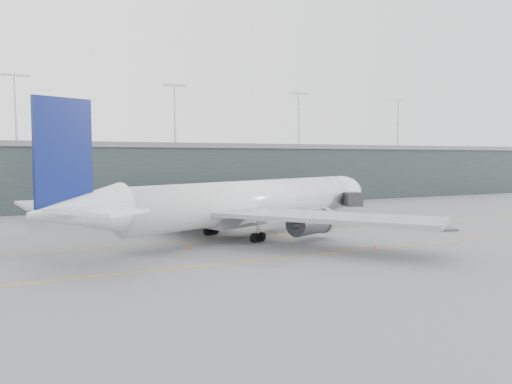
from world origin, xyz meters
name	(u,v)px	position (x,y,z in m)	size (l,w,h in m)	color
ground	(234,233)	(0.00, 0.00, 0.00)	(320.00, 320.00, 0.00)	slate
taxiline_a	(245,237)	(0.00, -4.00, 0.01)	(160.00, 0.25, 0.02)	#C08812
taxiline_b	(300,256)	(0.00, -20.00, 0.01)	(160.00, 0.25, 0.02)	#C08812
taxiline_lead_main	(218,217)	(5.00, 20.00, 0.01)	(0.25, 60.00, 0.02)	#C08812
terminal	(146,173)	(0.00, 58.00, 7.62)	(240.00, 36.00, 29.00)	#1E2829
main_aircraft	(250,202)	(1.18, -3.16, 5.08)	(61.85, 57.11, 18.10)	silver
jet_bridge	(308,192)	(26.86, 21.60, 4.25)	(11.66, 43.02, 5.67)	#28292D
gse_cart	(433,224)	(30.88, -10.55, 0.84)	(2.22, 1.42, 1.50)	red
baggage_dolly	(447,229)	(31.97, -12.42, 0.17)	(2.86, 2.29, 0.29)	#38383D
uld_a	(179,221)	(-5.67, 10.58, 1.01)	(2.36, 2.01, 1.93)	#3F3E44
uld_b	(199,220)	(-1.62, 12.10, 0.85)	(1.93, 1.62, 1.61)	#3F3E44
uld_c	(213,220)	(0.06, 9.47, 0.97)	(2.48, 2.24, 1.84)	#3F3E44
cone_nose	(426,223)	(33.98, -5.93, 0.36)	(0.45, 0.45, 0.72)	orange
cone_wing_stbd	(375,246)	(11.24, -19.94, 0.31)	(0.38, 0.38, 0.61)	orange
cone_wing_port	(247,220)	(7.59, 11.58, 0.39)	(0.49, 0.49, 0.77)	#EF4C0D
cone_tail	(188,247)	(-10.77, -10.06, 0.33)	(0.41, 0.41, 0.66)	#DC400C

